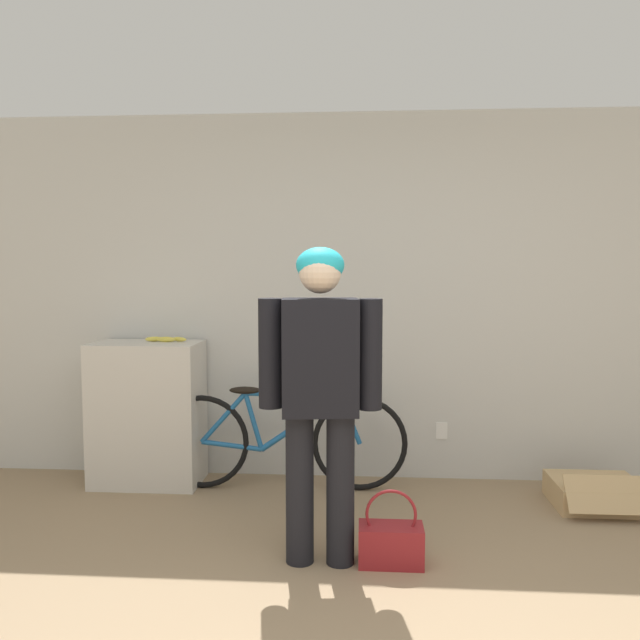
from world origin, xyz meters
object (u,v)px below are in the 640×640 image
Objects in this scene: person at (320,378)px; cardboard_box at (595,493)px; bicycle at (280,439)px; handbag at (391,542)px; banana at (166,339)px.

cardboard_box is at bearing 21.71° from person.
bicycle is 4.41× the size of handbag.
person reaches higher than bicycle.
cardboard_box is at bearing 33.46° from handbag.
cardboard_box is at bearing -6.11° from bicycle.
banana reaches higher than cardboard_box.
handbag is 1.60m from cardboard_box.
handbag is (0.36, 0.00, -0.84)m from person.
bicycle is at bearing 175.45° from cardboard_box.
person is 4.12× the size of handbag.
bicycle reaches higher than handbag.
handbag is at bearing -146.54° from cardboard_box.
bicycle is 3.22× the size of cardboard_box.
person is 1.64m from banana.
cardboard_box is (1.34, 0.88, -0.03)m from handbag.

